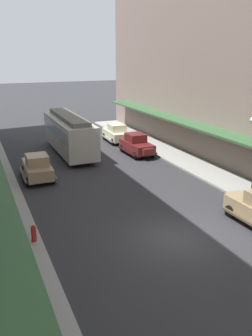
# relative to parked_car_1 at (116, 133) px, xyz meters

# --- Properties ---
(ground_plane) EXTENTS (200.00, 200.00, 0.00)m
(ground_plane) POSITION_rel_parked_car_1_xyz_m (-4.77, -19.49, -0.94)
(ground_plane) COLOR #2D2D30
(sidewalk_left) EXTENTS (3.00, 60.00, 0.15)m
(sidewalk_left) POSITION_rel_parked_car_1_xyz_m (-12.27, -19.49, -0.87)
(sidewalk_left) COLOR #99968E
(sidewalk_left) RESTS_ON ground
(parked_car_1) EXTENTS (2.29, 4.31, 1.84)m
(parked_car_1) POSITION_rel_parked_car_1_xyz_m (0.00, 0.00, 0.00)
(parked_car_1) COLOR beige
(parked_car_1) RESTS_ON ground
(parked_car_2) EXTENTS (2.25, 4.30, 1.84)m
(parked_car_2) POSITION_rel_parked_car_1_xyz_m (-9.30, -8.25, 0.00)
(parked_car_2) COLOR #997F5B
(parked_car_2) RESTS_ON ground
(parked_car_3) EXTENTS (2.19, 4.28, 1.84)m
(parked_car_3) POSITION_rel_parked_car_1_xyz_m (-0.13, -5.14, 0.00)
(parked_car_3) COLOR #591919
(parked_car_3) RESTS_ON ground
(streetcar) EXTENTS (2.61, 9.62, 3.46)m
(streetcar) POSITION_rel_parked_car_1_xyz_m (-5.43, -2.46, 0.96)
(streetcar) COLOR #ADA899
(streetcar) RESTS_ON ground
(fire_hydrant) EXTENTS (0.24, 0.24, 0.82)m
(fire_hydrant) POSITION_rel_parked_car_1_xyz_m (-11.12, -17.34, -0.38)
(fire_hydrant) COLOR #B21E19
(fire_hydrant) RESTS_ON sidewalk_left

